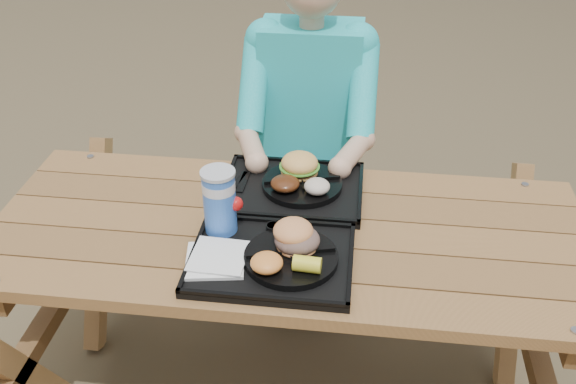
# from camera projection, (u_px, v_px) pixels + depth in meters

# --- Properties ---
(picnic_table) EXTENTS (1.80, 1.49, 0.75)m
(picnic_table) POSITION_uv_depth(u_px,v_px,m) (288.00, 319.00, 2.13)
(picnic_table) COLOR #999999
(picnic_table) RESTS_ON ground
(tray_near) EXTENTS (0.45, 0.35, 0.02)m
(tray_near) POSITION_uv_depth(u_px,v_px,m) (272.00, 260.00, 1.78)
(tray_near) COLOR black
(tray_near) RESTS_ON picnic_table
(tray_far) EXTENTS (0.45, 0.35, 0.02)m
(tray_far) POSITION_uv_depth(u_px,v_px,m) (293.00, 190.00, 2.08)
(tray_far) COLOR black
(tray_far) RESTS_ON picnic_table
(plate_near) EXTENTS (0.26, 0.26, 0.02)m
(plate_near) POSITION_uv_depth(u_px,v_px,m) (291.00, 257.00, 1.76)
(plate_near) COLOR black
(plate_near) RESTS_ON tray_near
(plate_far) EXTENTS (0.26, 0.26, 0.02)m
(plate_far) POSITION_uv_depth(u_px,v_px,m) (302.00, 184.00, 2.07)
(plate_far) COLOR black
(plate_far) RESTS_ON tray_far
(napkin_stack) EXTENTS (0.18, 0.18, 0.02)m
(napkin_stack) POSITION_uv_depth(u_px,v_px,m) (215.00, 259.00, 1.75)
(napkin_stack) COLOR white
(napkin_stack) RESTS_ON tray_near
(soda_cup) EXTENTS (0.09, 0.09, 0.19)m
(soda_cup) POSITION_uv_depth(u_px,v_px,m) (220.00, 203.00, 1.83)
(soda_cup) COLOR blue
(soda_cup) RESTS_ON tray_near
(condiment_bbq) EXTENTS (0.04, 0.04, 0.03)m
(condiment_bbq) POSITION_uv_depth(u_px,v_px,m) (273.00, 229.00, 1.86)
(condiment_bbq) COLOR black
(condiment_bbq) RESTS_ON tray_near
(condiment_mustard) EXTENTS (0.05, 0.05, 0.03)m
(condiment_mustard) POSITION_uv_depth(u_px,v_px,m) (296.00, 228.00, 1.86)
(condiment_mustard) COLOR yellow
(condiment_mustard) RESTS_ON tray_near
(sandwich) EXTENTS (0.12, 0.12, 0.12)m
(sandwich) POSITION_uv_depth(u_px,v_px,m) (297.00, 229.00, 1.75)
(sandwich) COLOR #F69856
(sandwich) RESTS_ON plate_near
(mac_cheese) EXTENTS (0.09, 0.09, 0.04)m
(mac_cheese) POSITION_uv_depth(u_px,v_px,m) (267.00, 263.00, 1.69)
(mac_cheese) COLOR #FF9F43
(mac_cheese) RESTS_ON plate_near
(corn_cob) EXTENTS (0.08, 0.08, 0.04)m
(corn_cob) POSITION_uv_depth(u_px,v_px,m) (307.00, 264.00, 1.68)
(corn_cob) COLOR #FFEF35
(corn_cob) RESTS_ON plate_near
(cutlery_far) EXTENTS (0.03, 0.14, 0.01)m
(cutlery_far) POSITION_uv_depth(u_px,v_px,m) (244.00, 181.00, 2.10)
(cutlery_far) COLOR black
(cutlery_far) RESTS_ON tray_far
(burger) EXTENTS (0.12, 0.12, 0.11)m
(burger) POSITION_uv_depth(u_px,v_px,m) (300.00, 159.00, 2.08)
(burger) COLOR #F7B257
(burger) RESTS_ON plate_far
(baked_beans) EXTENTS (0.09, 0.09, 0.04)m
(baked_beans) POSITION_uv_depth(u_px,v_px,m) (285.00, 183.00, 2.02)
(baked_beans) COLOR #502510
(baked_beans) RESTS_ON plate_far
(potato_salad) EXTENTS (0.08, 0.08, 0.05)m
(potato_salad) POSITION_uv_depth(u_px,v_px,m) (317.00, 186.00, 2.00)
(potato_salad) COLOR beige
(potato_salad) RESTS_ON plate_far
(diner) EXTENTS (0.48, 0.84, 1.28)m
(diner) POSITION_uv_depth(u_px,v_px,m) (309.00, 145.00, 2.58)
(diner) COLOR #1B8FBF
(diner) RESTS_ON ground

